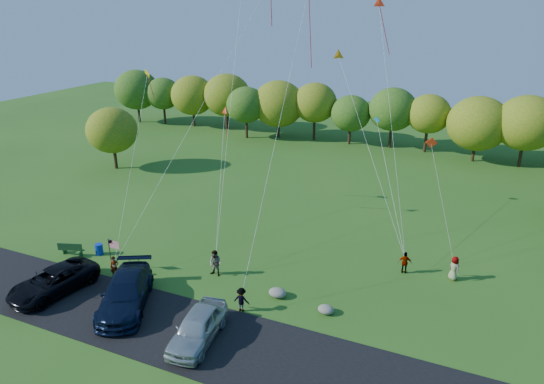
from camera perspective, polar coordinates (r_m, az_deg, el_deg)
The scene contains 16 objects.
ground at distance 32.50m, azimuth -8.68°, elevation -11.42°, with size 140.00×140.00×0.00m, color #2A5B1A.
asphalt_lane at distance 29.81m, azimuth -12.88°, elevation -15.02°, with size 44.00×6.00×0.06m, color black.
treeline at distance 62.47m, azimuth 8.91°, elevation 9.31°, with size 75.79×27.59×8.61m.
minivan_dark at distance 34.47m, azimuth -24.33°, elevation -9.54°, with size 2.64×5.72×1.59m, color black.
minivan_navy at distance 31.38m, azimuth -16.86°, elevation -11.32°, with size 2.61×6.41×1.86m, color black.
minivan_silver at distance 27.79m, azimuth -8.75°, elevation -15.44°, with size 2.01×4.99×1.70m, color #B2BABD.
flyer_a at distance 34.87m, azimuth -18.04°, elevation -8.40°, with size 0.57×0.37×1.55m, color #4C4C59.
flyer_b at distance 33.54m, azimuth -6.67°, elevation -8.33°, with size 0.91×0.71×1.87m, color #4C4C59.
flyer_c at distance 29.95m, azimuth -3.61°, elevation -12.52°, with size 1.00×0.58×1.55m, color #4C4C59.
flyer_d at distance 34.90m, azimuth 15.38°, elevation -8.02°, with size 0.93×0.39×1.59m, color #4C4C59.
flyer_e at distance 35.10m, azimuth 20.63°, elevation -8.39°, with size 0.84×0.54×1.71m, color #4C4C59.
park_bench at distance 38.91m, azimuth -22.58°, elevation -6.21°, with size 1.80×0.86×1.03m.
trash_barrel at distance 38.41m, azimuth -19.67°, elevation -6.36°, with size 0.56×0.56×0.84m, color #0B2CAB.
flag_assembly at distance 35.20m, azimuth -18.29°, elevation -6.24°, with size 0.90×0.58×2.42m.
boulder_near at distance 31.42m, azimuth 0.65°, elevation -11.76°, with size 1.15×0.90×0.58m, color gray.
boulder_far at distance 30.15m, azimuth 6.36°, elevation -13.57°, with size 0.98×0.82×0.51m, color slate.
Camera 1 is at (15.28, -22.82, 17.37)m, focal length 32.00 mm.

